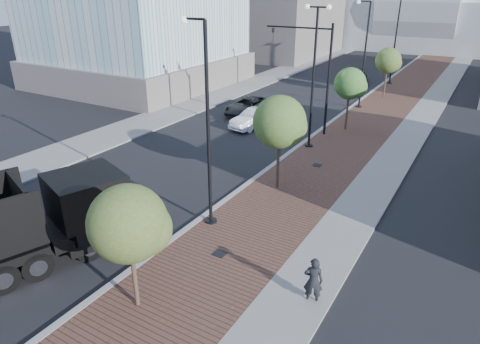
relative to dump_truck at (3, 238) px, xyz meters
The scene contains 23 objects.
sidewalk 37.87m from the dump_truck, 78.54° to the left, with size 7.00×140.00×0.12m, color #4C2D23.
concrete_strip 38.49m from the dump_truck, 74.60° to the left, with size 2.40×140.00×0.13m, color slate.
curb 37.33m from the dump_truck, 83.82° to the left, with size 0.30×140.00×0.14m, color gray.
west_sidewalk 38.19m from the dump_truck, 103.62° to the left, with size 4.00×140.00×0.12m, color slate.
dump_truck is the anchor object (origin of this frame).
white_sedan 21.19m from the dump_truck, 92.30° to the left, with size 1.53×4.37×1.44m, color white.
dark_car_mid 24.38m from the dump_truck, 97.60° to the left, with size 2.39×5.18×1.44m, color black.
dark_car_far 42.63m from the dump_truck, 88.25° to the left, with size 1.68×4.13×1.20m, color black.
pedestrian 11.64m from the dump_truck, 22.31° to the left, with size 0.68×0.44×1.85m, color black.
streetlight_1 8.84m from the dump_truck, 57.55° to the left, with size 1.44×0.56×9.21m.
streetlight_2 19.90m from the dump_truck, 76.40° to the left, with size 1.72×0.56×9.28m.
streetlight_3 31.53m from the dump_truck, 81.75° to the left, with size 1.44×0.56×9.21m.
streetlight_4 43.45m from the dump_truck, 83.88° to the left, with size 1.72×0.56×9.28m.
traffic_mast 22.65m from the dump_truck, 80.45° to the left, with size 5.09×0.20×8.00m.
tree_0 6.04m from the dump_truck, 11.06° to the left, with size 2.60×2.59×4.66m.
tree_1 13.55m from the dump_truck, 64.93° to the left, with size 2.80×2.80×5.23m.
tree_2 24.85m from the dump_truck, 76.78° to the left, with size 2.41×2.37×4.83m.
tree_3 36.61m from the dump_truck, 81.09° to the left, with size 2.48×2.44×4.91m.
tower_podium 35.29m from the dump_truck, 124.49° to the left, with size 19.00×19.00×3.00m, color slate.
convention_center 82.23m from the dump_truck, 88.59° to the left, with size 50.00×30.00×50.00m.
commercial_block_nw 59.38m from the dump_truck, 105.64° to the left, with size 14.00×20.00×10.00m, color #655E5B.
utility_cover_1 8.31m from the dump_truck, 38.38° to the left, with size 0.50×0.50×0.02m, color black.
utility_cover_2 17.38m from the dump_truck, 68.25° to the left, with size 0.50×0.50×0.02m, color black.
Camera 1 is at (10.65, -4.24, 10.31)m, focal length 31.77 mm.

